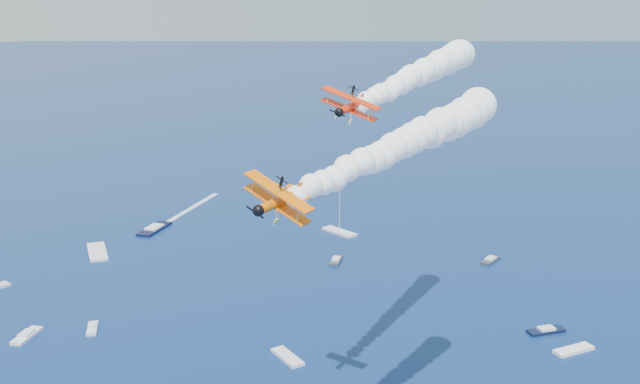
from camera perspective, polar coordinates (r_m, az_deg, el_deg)
biplane_lead at (r=114.41m, az=2.27°, el=6.31°), size 12.31×13.38×8.62m
biplane_trail at (r=85.08m, az=-3.03°, el=-0.67°), size 11.20×12.65×8.81m
smoke_trail_lead at (r=138.07m, az=7.22°, el=8.60°), size 54.91×48.87×9.89m
smoke_trail_trail at (r=105.63m, az=6.14°, el=3.56°), size 54.53×40.53×9.89m
spectator_boats at (r=198.08m, az=-18.15°, el=-8.28°), size 224.90×173.29×0.70m
boat_wakes at (r=206.06m, az=-12.46°, el=-7.01°), size 102.03×156.66×0.04m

